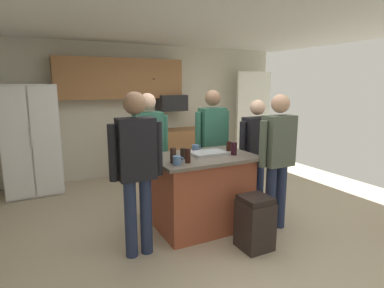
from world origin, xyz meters
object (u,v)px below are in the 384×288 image
(mug_ceramic_white, at_px, (195,148))
(trash_bin, at_px, (255,223))
(refrigerator, at_px, (31,140))
(tumbler_amber, at_px, (229,146))
(kitchen_island, at_px, (203,192))
(person_elder_center, at_px, (137,163))
(person_guest_by_door, at_px, (278,153))
(glass_short_whisky, at_px, (173,155))
(person_guest_right, at_px, (149,146))
(glass_pilsner, at_px, (234,149))
(person_host_foreground, at_px, (212,139))
(person_guest_left, at_px, (256,148))
(serving_tray, at_px, (208,153))
(microwave_over_range, at_px, (172,103))
(glass_stout_tall, at_px, (183,154))
(mug_blue_stoneware, at_px, (177,160))
(glass_dark_ale, at_px, (188,156))

(mug_ceramic_white, xyz_separation_m, trash_bin, (0.25, -0.96, -0.70))
(refrigerator, xyz_separation_m, tumbler_amber, (2.35, -2.37, 0.10))
(kitchen_island, xyz_separation_m, tumbler_amber, (0.45, 0.10, 0.53))
(person_elder_center, bearing_deg, person_guest_by_door, -21.37)
(person_elder_center, xyz_separation_m, glass_short_whisky, (0.46, 0.10, 0.02))
(person_guest_right, relative_size, glass_pilsner, 10.81)
(person_host_foreground, relative_size, tumbler_amber, 14.16)
(mug_ceramic_white, bearing_deg, trash_bin, -75.38)
(mug_ceramic_white, xyz_separation_m, tumbler_amber, (0.42, -0.14, 0.02))
(kitchen_island, xyz_separation_m, person_guest_left, (0.96, 0.17, 0.44))
(glass_short_whisky, distance_m, serving_tray, 0.57)
(kitchen_island, bearing_deg, mug_ceramic_white, 84.58)
(person_guest_left, bearing_deg, mug_ceramic_white, -14.73)
(microwave_over_range, bearing_deg, glass_short_whisky, -113.03)
(person_guest_by_door, xyz_separation_m, mug_ceramic_white, (-0.79, 0.68, 0.01))
(person_guest_right, relative_size, trash_bin, 2.81)
(person_guest_left, height_order, glass_stout_tall, person_guest_left)
(microwave_over_range, height_order, person_host_foreground, person_host_foreground)
(mug_ceramic_white, bearing_deg, glass_short_whisky, -140.77)
(mug_blue_stoneware, xyz_separation_m, glass_dark_ale, (0.15, 0.04, 0.03))
(microwave_over_range, xyz_separation_m, glass_pilsner, (-0.33, -2.73, -0.42))
(tumbler_amber, bearing_deg, person_elder_center, -165.37)
(person_host_foreground, xyz_separation_m, serving_tray, (-0.45, -0.66, -0.04))
(kitchen_island, distance_m, person_host_foreground, 1.00)
(refrigerator, bearing_deg, serving_tray, -51.38)
(person_host_foreground, bearing_deg, serving_tray, 3.86)
(kitchen_island, bearing_deg, glass_stout_tall, -171.97)
(serving_tray, relative_size, trash_bin, 0.72)
(person_guest_right, bearing_deg, kitchen_island, 0.00)
(person_guest_by_door, bearing_deg, refrigerator, -18.88)
(tumbler_amber, distance_m, trash_bin, 1.10)
(glass_pilsner, bearing_deg, tumbler_amber, 71.65)
(person_guest_right, distance_m, trash_bin, 1.73)
(person_guest_left, height_order, mug_blue_stoneware, person_guest_left)
(person_guest_right, relative_size, glass_short_whisky, 10.15)
(tumbler_amber, relative_size, trash_bin, 0.20)
(person_elder_center, height_order, glass_pilsner, person_elder_center)
(mug_ceramic_white, bearing_deg, tumbler_amber, -18.87)
(mug_blue_stoneware, bearing_deg, microwave_over_range, 67.72)
(kitchen_island, distance_m, person_guest_by_door, 1.06)
(refrigerator, xyz_separation_m, person_guest_right, (1.43, -1.78, 0.08))
(glass_pilsner, relative_size, glass_short_whisky, 0.94)
(tumbler_amber, xyz_separation_m, trash_bin, (-0.17, -0.82, -0.71))
(person_elder_center, bearing_deg, glass_dark_ale, -13.16)
(mug_ceramic_white, xyz_separation_m, glass_short_whisky, (-0.49, -0.40, 0.04))
(person_elder_center, distance_m, mug_blue_stoneware, 0.45)
(glass_short_whisky, bearing_deg, person_host_foreground, 39.48)
(person_elder_center, bearing_deg, refrigerator, 94.10)
(person_elder_center, xyz_separation_m, serving_tray, (1.00, 0.26, -0.05))
(glass_short_whisky, bearing_deg, kitchen_island, 18.45)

